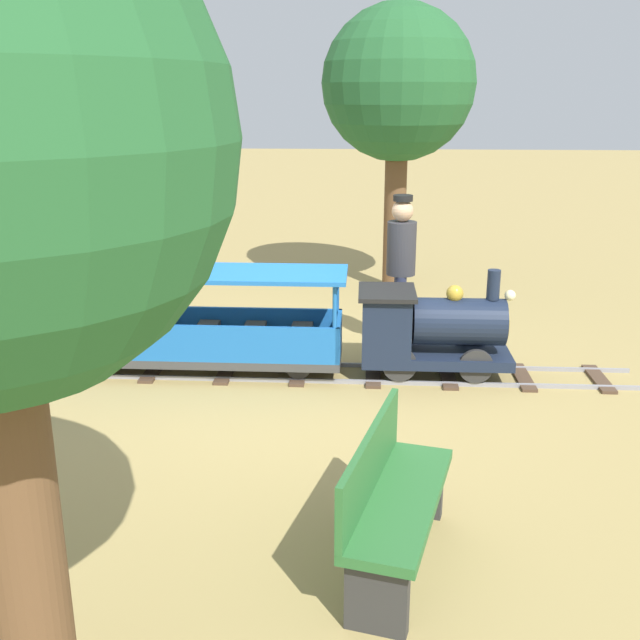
{
  "coord_description": "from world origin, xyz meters",
  "views": [
    {
      "loc": [
        6.69,
        0.62,
        2.61
      ],
      "look_at": [
        0.0,
        0.22,
        0.55
      ],
      "focal_mm": 41.7,
      "sensor_mm": 36.0,
      "label": 1
    }
  ],
  "objects_px": {
    "conductor_person": "(401,260)",
    "park_bench": "(392,500)",
    "oak_tree_near": "(399,86)",
    "passenger_car": "(206,331)",
    "locomotive": "(428,328)"
  },
  "relations": [
    {
      "from": "park_bench",
      "to": "conductor_person",
      "type": "bearing_deg",
      "value": 176.94
    },
    {
      "from": "locomotive",
      "to": "oak_tree_near",
      "type": "relative_size",
      "value": 0.39
    },
    {
      "from": "park_bench",
      "to": "oak_tree_near",
      "type": "xyz_separation_m",
      "value": [
        -6.28,
        0.23,
        2.27
      ]
    },
    {
      "from": "park_bench",
      "to": "oak_tree_near",
      "type": "bearing_deg",
      "value": 177.93
    },
    {
      "from": "locomotive",
      "to": "conductor_person",
      "type": "distance_m",
      "value": 1.0
    },
    {
      "from": "passenger_car",
      "to": "park_bench",
      "type": "bearing_deg",
      "value": 29.45
    },
    {
      "from": "locomotive",
      "to": "passenger_car",
      "type": "xyz_separation_m",
      "value": [
        0.0,
        -2.12,
        -0.06
      ]
    },
    {
      "from": "conductor_person",
      "to": "oak_tree_near",
      "type": "bearing_deg",
      "value": 179.48
    },
    {
      "from": "oak_tree_near",
      "to": "conductor_person",
      "type": "bearing_deg",
      "value": -0.52
    },
    {
      "from": "passenger_car",
      "to": "park_bench",
      "type": "distance_m",
      "value": 3.42
    },
    {
      "from": "conductor_person",
      "to": "oak_tree_near",
      "type": "height_order",
      "value": "oak_tree_near"
    },
    {
      "from": "park_bench",
      "to": "oak_tree_near",
      "type": "distance_m",
      "value": 6.68
    },
    {
      "from": "passenger_car",
      "to": "conductor_person",
      "type": "relative_size",
      "value": 1.67
    },
    {
      "from": "passenger_car",
      "to": "park_bench",
      "type": "height_order",
      "value": "passenger_car"
    },
    {
      "from": "conductor_person",
      "to": "park_bench",
      "type": "height_order",
      "value": "conductor_person"
    }
  ]
}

